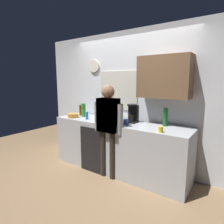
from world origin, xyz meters
name	(u,v)px	position (x,y,z in m)	size (l,w,h in m)	color
ground_plane	(108,176)	(0.00, 0.00, 0.00)	(8.00, 8.00, 0.00)	#8C6D4C
kitchen_counter	(118,146)	(0.00, 0.30, 0.46)	(2.59, 0.64, 0.92)	#B2B7BC
dishwasher_panel	(93,150)	(-0.33, -0.03, 0.42)	(0.56, 0.02, 0.83)	black
back_wall_assembly	(134,97)	(0.10, 0.70, 1.36)	(4.19, 0.42, 2.60)	silver
coffee_maker	(133,114)	(0.22, 0.44, 1.07)	(0.20, 0.20, 0.33)	black
bottle_amber_beer	(81,110)	(-1.02, 0.40, 1.04)	(0.06, 0.06, 0.23)	brown
bottle_clear_soda	(84,110)	(-0.87, 0.33, 1.06)	(0.09, 0.09, 0.28)	#2D8C33
bottle_green_wine	(165,117)	(0.80, 0.49, 1.07)	(0.07, 0.07, 0.30)	#195923
cup_yellow_cup	(161,129)	(0.88, 0.07, 0.97)	(0.07, 0.07, 0.09)	yellow
cup_blue_mug	(126,122)	(0.24, 0.18, 0.97)	(0.08, 0.08, 0.10)	#3351B2
mixing_bowl	(73,116)	(-0.99, 0.14, 0.96)	(0.22, 0.22, 0.08)	orange
potted_plant	(99,112)	(-0.49, 0.37, 1.06)	(0.15, 0.15, 0.23)	#9E5638
dish_soap	(87,115)	(-0.62, 0.16, 1.00)	(0.06, 0.06, 0.18)	blue
person_at_sink	(108,124)	(0.00, 0.00, 0.95)	(0.57, 0.22, 1.60)	#3F4766
person_guest	(108,124)	(0.00, 0.00, 0.95)	(0.57, 0.22, 1.60)	brown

